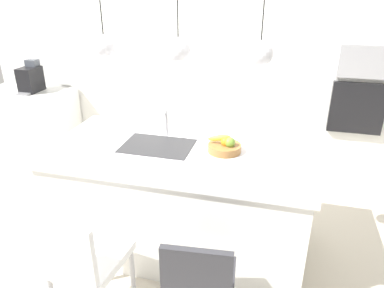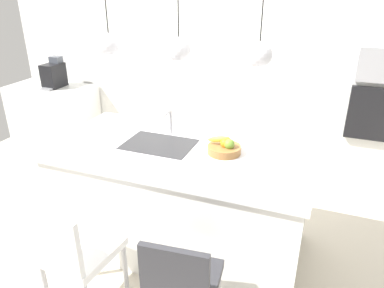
{
  "view_description": "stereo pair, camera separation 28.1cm",
  "coord_description": "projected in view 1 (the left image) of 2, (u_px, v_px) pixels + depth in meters",
  "views": [
    {
      "loc": [
        0.75,
        -2.48,
        2.14
      ],
      "look_at": [
        0.1,
        0.0,
        0.98
      ],
      "focal_mm": 33.88,
      "sensor_mm": 36.0,
      "label": 1
    },
    {
      "loc": [
        1.02,
        -2.39,
        2.14
      ],
      "look_at": [
        0.1,
        0.0,
        0.98
      ],
      "focal_mm": 33.88,
      "sensor_mm": 36.0,
      "label": 2
    }
  ],
  "objects": [
    {
      "name": "floor",
      "position": [
        181.0,
        242.0,
        3.24
      ],
      "size": [
        6.6,
        6.6,
        0.0
      ],
      "primitive_type": "plane",
      "color": "beige",
      "rests_on": "ground"
    },
    {
      "name": "back_wall",
      "position": [
        220.0,
        60.0,
        4.16
      ],
      "size": [
        6.0,
        0.1,
        2.6
      ],
      "primitive_type": "cube",
      "color": "white",
      "rests_on": "ground"
    },
    {
      "name": "kitchen_island",
      "position": [
        181.0,
        198.0,
        3.05
      ],
      "size": [
        2.07,
        1.04,
        0.93
      ],
      "color": "white",
      "rests_on": "ground"
    },
    {
      "name": "sink_basin",
      "position": [
        158.0,
        146.0,
        2.9
      ],
      "size": [
        0.56,
        0.4,
        0.02
      ],
      "primitive_type": "cube",
      "color": "#2D2D30",
      "rests_on": "kitchen_island"
    },
    {
      "name": "faucet",
      "position": [
        165.0,
        120.0,
        3.03
      ],
      "size": [
        0.02,
        0.17,
        0.22
      ],
      "color": "silver",
      "rests_on": "kitchen_island"
    },
    {
      "name": "fruit_bowl",
      "position": [
        225.0,
        146.0,
        2.78
      ],
      "size": [
        0.27,
        0.26,
        0.15
      ],
      "color": "#9E6B38",
      "rests_on": "kitchen_island"
    },
    {
      "name": "side_counter",
      "position": [
        33.0,
        123.0,
        4.74
      ],
      "size": [
        1.1,
        0.6,
        0.87
      ],
      "primitive_type": "cube",
      "color": "white",
      "rests_on": "ground"
    },
    {
      "name": "coffee_machine",
      "position": [
        31.0,
        79.0,
        4.48
      ],
      "size": [
        0.2,
        0.35,
        0.38
      ],
      "color": "black",
      "rests_on": "side_counter"
    },
    {
      "name": "microwave",
      "position": [
        366.0,
        62.0,
        3.71
      ],
      "size": [
        0.54,
        0.08,
        0.34
      ],
      "primitive_type": "cube",
      "color": "#9E9EA3",
      "rests_on": "back_wall"
    },
    {
      "name": "oven",
      "position": [
        357.0,
        108.0,
        3.91
      ],
      "size": [
        0.56,
        0.08,
        0.56
      ],
      "primitive_type": "cube",
      "color": "black",
      "rests_on": "back_wall"
    },
    {
      "name": "chair_near",
      "position": [
        84.0,
        260.0,
        2.3
      ],
      "size": [
        0.47,
        0.5,
        0.89
      ],
      "color": "white",
      "rests_on": "ground"
    },
    {
      "name": "chair_middle",
      "position": [
        199.0,
        284.0,
        2.14
      ],
      "size": [
        0.45,
        0.47,
        0.87
      ],
      "color": "#333338",
      "rests_on": "ground"
    },
    {
      "name": "pendant_light_left",
      "position": [
        104.0,
        46.0,
        2.67
      ],
      "size": [
        0.17,
        0.17,
        0.77
      ],
      "color": "silver"
    },
    {
      "name": "pendant_light_center",
      "position": [
        178.0,
        49.0,
        2.54
      ],
      "size": [
        0.17,
        0.17,
        0.77
      ],
      "color": "silver"
    },
    {
      "name": "pendant_light_right",
      "position": [
        260.0,
        53.0,
        2.41
      ],
      "size": [
        0.17,
        0.17,
        0.77
      ],
      "color": "silver"
    }
  ]
}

